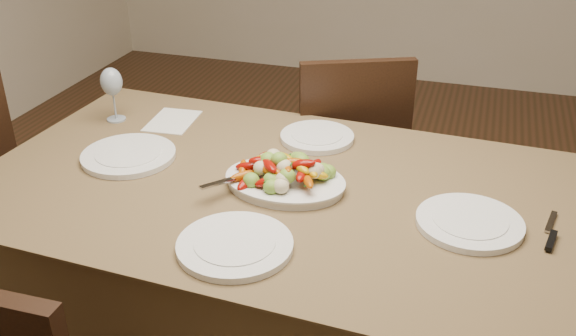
# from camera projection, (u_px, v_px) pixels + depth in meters

# --- Properties ---
(dining_table) EXTENTS (1.89, 1.13, 0.76)m
(dining_table) POSITION_uv_depth(u_px,v_px,m) (288.00, 291.00, 2.03)
(dining_table) COLOR brown
(dining_table) RESTS_ON ground
(chair_far) EXTENTS (0.56, 0.56, 0.95)m
(chair_far) POSITION_uv_depth(u_px,v_px,m) (343.00, 156.00, 2.65)
(chair_far) COLOR black
(chair_far) RESTS_ON ground
(serving_platter) EXTENTS (0.35, 0.27, 0.02)m
(serving_platter) POSITION_uv_depth(u_px,v_px,m) (285.00, 184.00, 1.85)
(serving_platter) COLOR white
(serving_platter) RESTS_ON dining_table
(roasted_vegetables) EXTENTS (0.29, 0.20, 0.09)m
(roasted_vegetables) POSITION_uv_depth(u_px,v_px,m) (285.00, 166.00, 1.82)
(roasted_vegetables) COLOR #7F0903
(roasted_vegetables) RESTS_ON serving_platter
(serving_spoon) EXTENTS (0.27, 0.19, 0.03)m
(serving_spoon) POSITION_uv_depth(u_px,v_px,m) (259.00, 174.00, 1.82)
(serving_spoon) COLOR #9EA0A8
(serving_spoon) RESTS_ON serving_platter
(plate_left) EXTENTS (0.29, 0.29, 0.02)m
(plate_left) POSITION_uv_depth(u_px,v_px,m) (129.00, 156.00, 2.01)
(plate_left) COLOR white
(plate_left) RESTS_ON dining_table
(plate_right) EXTENTS (0.28, 0.28, 0.02)m
(plate_right) POSITION_uv_depth(u_px,v_px,m) (469.00, 223.00, 1.67)
(plate_right) COLOR white
(plate_right) RESTS_ON dining_table
(plate_far) EXTENTS (0.24, 0.24, 0.02)m
(plate_far) POSITION_uv_depth(u_px,v_px,m) (317.00, 137.00, 2.13)
(plate_far) COLOR white
(plate_far) RESTS_ON dining_table
(plate_near) EXTENTS (0.29, 0.29, 0.02)m
(plate_near) POSITION_uv_depth(u_px,v_px,m) (235.00, 246.00, 1.58)
(plate_near) COLOR white
(plate_near) RESTS_ON dining_table
(wine_glass) EXTENTS (0.08, 0.08, 0.20)m
(wine_glass) POSITION_uv_depth(u_px,v_px,m) (113.00, 93.00, 2.23)
(wine_glass) COLOR #8C99A5
(wine_glass) RESTS_ON dining_table
(menu_card) EXTENTS (0.17, 0.22, 0.00)m
(menu_card) POSITION_uv_depth(u_px,v_px,m) (173.00, 121.00, 2.27)
(menu_card) COLOR silver
(menu_card) RESTS_ON dining_table
(table_knife) EXTENTS (0.06, 0.20, 0.01)m
(table_knife) POSITION_uv_depth(u_px,v_px,m) (551.00, 233.00, 1.63)
(table_knife) COLOR #9EA0A8
(table_knife) RESTS_ON dining_table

